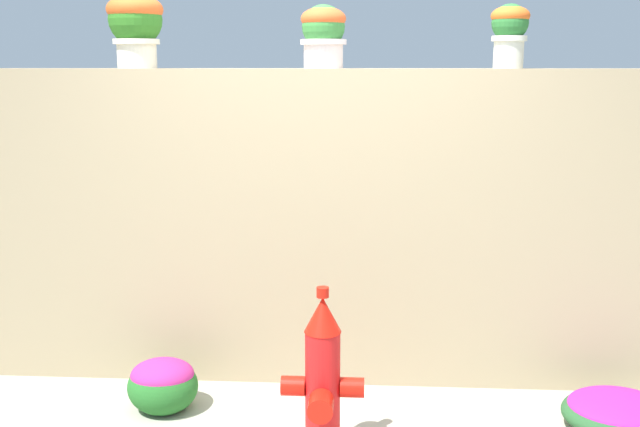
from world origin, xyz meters
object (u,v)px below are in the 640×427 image
Objects in this scene: potted_plant_2 at (323,32)px; potted_plant_1 at (135,22)px; potted_plant_3 at (510,29)px; fire_hydrant at (323,382)px; flower_bush_left at (619,412)px; flower_bush_right at (163,383)px.

potted_plant_1 is at bearing -176.91° from potted_plant_2.
fire_hydrant is at bearing -135.59° from potted_plant_3.
potted_plant_1 is 2.20m from potted_plant_3.
potted_plant_1 is 2.37m from fire_hydrant.
potted_plant_1 is 0.74× the size of flower_bush_left.
flower_bush_left is 2.54m from flower_bush_right.
potted_plant_3 is at bearing 131.69° from flower_bush_left.
potted_plant_3 is 2.85m from flower_bush_right.
flower_bush_right is (-2.53, 0.08, 0.06)m from flower_bush_left.
flower_bush_left is at bearing -23.11° from potted_plant_2.
potted_plant_2 is 0.92× the size of flower_bush_right.
potted_plant_2 reaches higher than flower_bush_right.
potted_plant_3 is (1.08, -0.07, 0.01)m from potted_plant_2.
potted_plant_2 is at bearing 3.09° from potted_plant_1.
potted_plant_1 reaches higher than fire_hydrant.
potted_plant_2 is 2.25m from flower_bush_right.
potted_plant_1 is at bearing 139.42° from fire_hydrant.
potted_plant_1 is at bearing 166.90° from flower_bush_left.
potted_plant_3 is at bearing 44.41° from fire_hydrant.
fire_hydrant reaches higher than flower_bush_left.
potted_plant_1 is 1.10× the size of flower_bush_right.
potted_plant_2 is at bearing 176.53° from potted_plant_3.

